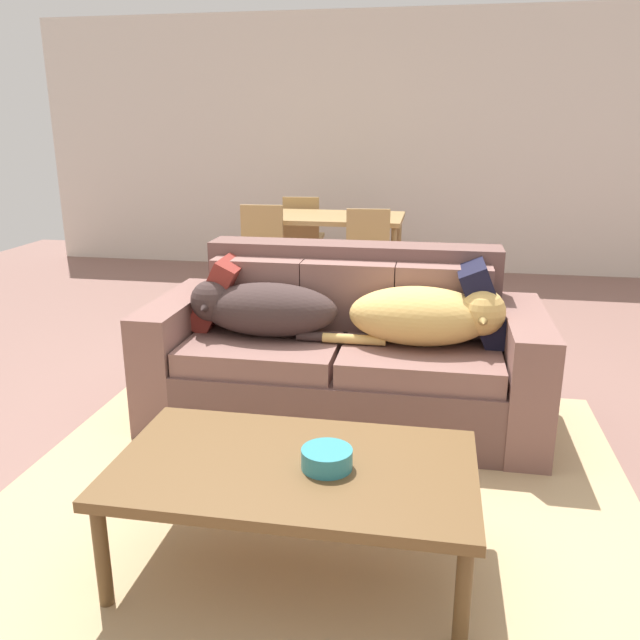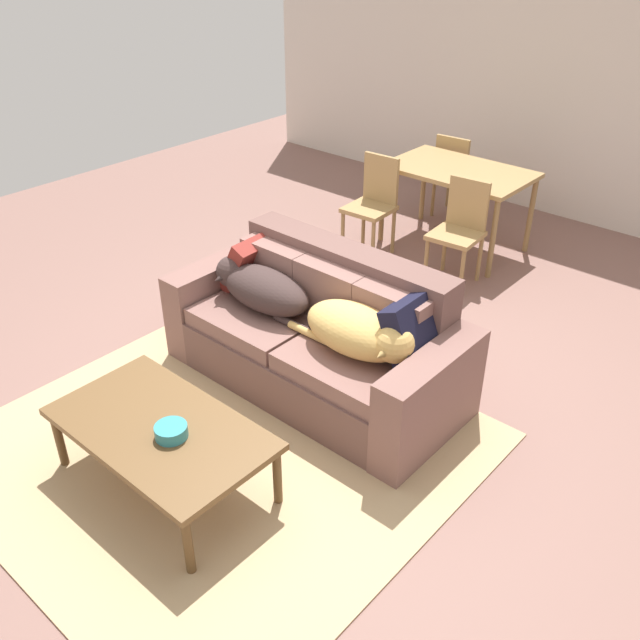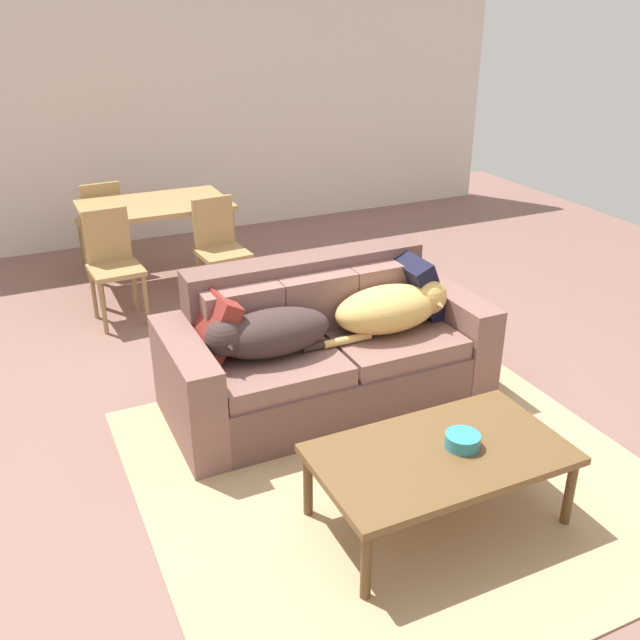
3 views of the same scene
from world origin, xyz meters
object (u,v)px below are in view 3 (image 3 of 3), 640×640
object	(u,v)px
throw_pillow_by_right_arm	(417,286)
bowl_on_coffee_table	(463,440)
dog_on_left_cushion	(267,334)
dining_chair_near_left	(113,261)
coffee_table	(440,458)
dining_table	(155,211)
couch	(324,352)
dog_on_right_cushion	(393,308)
dining_chair_far_left	(101,220)
throw_pillow_by_left_arm	(212,326)
dining_chair_near_right	(219,245)

from	to	relation	value
throw_pillow_by_right_arm	bowl_on_coffee_table	size ratio (longest dim) A/B	2.40
dog_on_left_cushion	dining_chair_near_left	world-z (taller)	dining_chair_near_left
coffee_table	dining_table	world-z (taller)	dining_table
couch	dog_on_right_cushion	xyz separation A→B (m)	(0.44, -0.12, 0.28)
couch	dog_on_right_cushion	world-z (taller)	couch
throw_pillow_by_right_arm	dining_chair_far_left	size ratio (longest dim) A/B	0.49
couch	coffee_table	xyz separation A→B (m)	(0.01, -1.33, 0.04)
throw_pillow_by_left_arm	dining_chair_near_right	distance (m)	1.97
dog_on_left_cushion	dining_table	bearing A→B (deg)	91.30
coffee_table	dining_chair_far_left	xyz separation A→B (m)	(-0.89, 4.44, 0.11)
couch	throw_pillow_by_right_arm	world-z (taller)	couch
dog_on_left_cushion	coffee_table	distance (m)	1.32
couch	dining_chair_far_left	distance (m)	3.24
dog_on_right_cushion	coffee_table	size ratio (longest dim) A/B	0.72
coffee_table	dining_chair_near_right	bearing A→B (deg)	91.68
couch	bowl_on_coffee_table	world-z (taller)	couch
couch	dining_chair_near_left	bearing A→B (deg)	117.93
dining_chair_near_left	dining_table	bearing A→B (deg)	47.51
bowl_on_coffee_table	dining_chair_near_left	size ratio (longest dim) A/B	0.19
throw_pillow_by_left_arm	coffee_table	distance (m)	1.59
couch	coffee_table	world-z (taller)	couch
dining_chair_near_left	coffee_table	bearing A→B (deg)	-76.23
dog_on_right_cushion	throw_pillow_by_right_arm	distance (m)	0.33
throw_pillow_by_right_arm	dining_chair_near_right	world-z (taller)	dining_chair_near_right
dog_on_right_cushion	dining_chair_near_right	distance (m)	2.10
throw_pillow_by_left_arm	dining_chair_near_right	bearing A→B (deg)	71.17
dog_on_right_cushion	dining_chair_near_right	xyz separation A→B (m)	(-0.52, 2.03, -0.13)
dog_on_left_cushion	couch	bearing A→B (deg)	14.68
coffee_table	dining_table	bearing A→B (deg)	97.33
bowl_on_coffee_table	dining_chair_near_right	distance (m)	3.26
dog_on_left_cushion	bowl_on_coffee_table	size ratio (longest dim) A/B	5.18
dining_chair_far_left	throw_pillow_by_right_arm	bearing A→B (deg)	113.18
dog_on_right_cushion	dog_on_left_cushion	bearing A→B (deg)	179.91
couch	dining_chair_far_left	world-z (taller)	couch
dog_on_right_cushion	dining_chair_far_left	size ratio (longest dim) A/B	1.04
coffee_table	dining_chair_near_left	distance (m)	3.37
throw_pillow_by_right_arm	dining_chair_near_left	size ratio (longest dim) A/B	0.47
dog_on_right_cushion	dining_chair_far_left	distance (m)	3.49
couch	dog_on_left_cushion	xyz separation A→B (m)	(-0.44, -0.11, 0.27)
couch	throw_pillow_by_right_arm	xyz separation A→B (m)	(0.72, 0.05, 0.32)
throw_pillow_by_left_arm	couch	bearing A→B (deg)	-4.64
dog_on_right_cushion	dining_chair_near_right	size ratio (longest dim) A/B	1.01
couch	dog_on_left_cushion	world-z (taller)	couch
dog_on_right_cushion	couch	bearing A→B (deg)	165.17
throw_pillow_by_right_arm	coffee_table	distance (m)	1.59
dining_chair_near_right	dog_on_right_cushion	bearing A→B (deg)	-80.39
throw_pillow_by_left_arm	coffee_table	world-z (taller)	throw_pillow_by_left_arm
dining_table	dining_chair_near_left	xyz separation A→B (m)	(-0.50, -0.62, -0.18)
dining_chair_near_left	dining_chair_near_right	size ratio (longest dim) A/B	1.02
dining_chair_near_left	throw_pillow_by_left_arm	bearing A→B (deg)	-85.05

